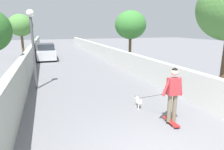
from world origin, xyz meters
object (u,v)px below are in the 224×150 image
Objects in this scene: tree_left_distant at (21,25)px; skateboard at (171,122)px; tree_right_near at (130,25)px; person_skateboarder at (173,91)px; car_near at (46,52)px; dog at (139,101)px; lamp_post at (32,35)px.

skateboard is at bearing -161.37° from tree_left_distant.
person_skateboarder is (-11.37, 3.58, -2.15)m from tree_right_near.
car_near is at bearing -131.11° from tree_left_distant.
tree_left_distant is at bearing 18.63° from skateboard.
tree_right_near is 1.03× the size of car_near.
person_skateboarder reaches higher than dog.
tree_right_near reaches higher than skateboard.
car_near is (-1.97, -2.26, -2.55)m from tree_left_distant.
dog reaches higher than skateboard.
skateboard is (-5.40, -4.20, -2.61)m from lamp_post.
person_skateboarder reaches higher than car_near.
tree_right_near is 11.18m from tree_left_distant.
tree_left_distant is 12.10m from lamp_post.
lamp_post is 7.01m from person_skateboarder.
tree_right_near is 8.61m from car_near.
lamp_post is 5.95m from dog.
tree_right_near is at bearing -17.47° from skateboard.
lamp_post is at bearing 176.57° from car_near.
tree_left_distant is 2.49× the size of dog.
tree_right_near is at bearing -122.45° from tree_left_distant.
tree_right_near reaches higher than tree_left_distant.
dog is 14.28m from car_near.
tree_left_distant reaches higher than dog.
car_near is (15.40, 3.60, 0.65)m from skateboard.
dog is at bearing -161.11° from tree_left_distant.
car_near reaches higher than skateboard.
tree_right_near is 2.56× the size of dog.
dog is (1.48, 0.42, 0.21)m from skateboard.
tree_right_near is 11.08m from dog.
tree_left_distant is at bearing 48.89° from car_near.
tree_left_distant is at bearing 57.55° from tree_right_near.
dog is (-3.92, -3.78, -2.40)m from lamp_post.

